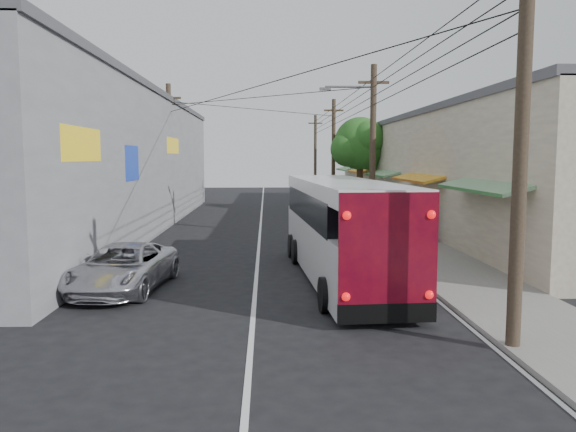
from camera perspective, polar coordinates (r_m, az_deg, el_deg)
The scene contains 13 objects.
ground at distance 13.17m, azimuth -3.63°, elevation -10.90°, with size 120.00×120.00×0.00m, color black.
sidewalk at distance 33.40m, azimuth 8.43°, elevation -0.58°, with size 3.00×80.00×0.12m, color slate.
building_right at distance 36.22m, azimuth 14.94°, elevation 4.69°, with size 7.09×40.00×6.25m.
building_left at distance 31.85m, azimuth -18.40°, elevation 5.34°, with size 7.20×36.00×7.25m.
utility_poles at distance 33.05m, azimuth 2.64°, elevation 6.47°, with size 11.80×45.28×8.00m.
street_tree at distance 39.18m, azimuth 7.44°, elevation 7.14°, with size 4.40×4.00×6.60m.
coach_bus at distance 17.71m, azimuth 5.35°, elevation -1.23°, with size 3.00×10.93×3.12m.
jeepney at distance 16.90m, azimuth -16.39°, elevation -5.06°, with size 2.19×4.76×1.32m, color silver.
parked_suv at distance 26.02m, azimuth 5.45°, elevation -0.88°, with size 2.06×5.07×1.47m, color #A3A3AB.
parked_car_mid at distance 38.89m, azimuth 2.90°, elevation 1.25°, with size 1.53×3.79×1.29m, color #2B2A30.
parked_car_far at distance 42.01m, azimuth 3.61°, elevation 1.76°, with size 1.63×4.66×1.54m, color black.
pedestrian_near at distance 24.06m, azimuth 13.04°, elevation -0.87°, with size 0.66×0.43×1.81m, color pink.
pedestrian_far at distance 25.68m, azimuth 14.23°, elevation -0.55°, with size 0.85×0.66×1.75m, color #95B6D9.
Camera 1 is at (0.33, -12.61, 3.81)m, focal length 35.00 mm.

